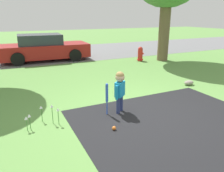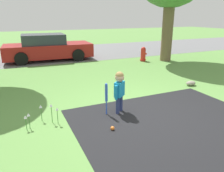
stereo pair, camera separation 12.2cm
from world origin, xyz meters
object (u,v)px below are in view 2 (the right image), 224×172
baseball_bat (106,94)px  sports_ball (112,128)px  child (119,86)px  parked_car (47,48)px  fire_hydrant (143,54)px

baseball_bat → sports_ball: bearing=-103.7°
baseball_bat → child: bearing=-2.6°
child → baseball_bat: (-0.31, 0.01, -0.15)m
baseball_bat → sports_ball: size_ratio=9.14×
child → parked_car: 7.02m
fire_hydrant → parked_car: parked_car is taller
child → parked_car: size_ratio=0.23×
fire_hydrant → parked_car: (-4.13, 2.21, 0.26)m
child → sports_ball: (-0.48, -0.69, -0.58)m
baseball_bat → parked_car: (-0.18, 6.99, 0.12)m
child → fire_hydrant: bearing=14.5°
child → fire_hydrant: (3.64, 4.80, -0.28)m
baseball_bat → parked_car: parked_car is taller
child → fire_hydrant: child is taller
child → parked_car: (-0.49, 7.01, -0.03)m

